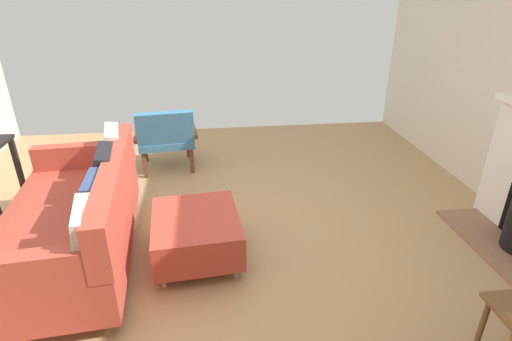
% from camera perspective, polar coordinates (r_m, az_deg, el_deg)
% --- Properties ---
extents(ground_plane, '(5.44, 5.88, 0.01)m').
position_cam_1_polar(ground_plane, '(3.32, -5.63, -10.83)').
color(ground_plane, tan).
extents(sofa, '(1.03, 1.82, 0.83)m').
position_cam_1_polar(sofa, '(3.27, -24.23, -6.28)').
color(sofa, '#B2B2B7').
rests_on(sofa, ground).
extents(ottoman, '(0.70, 0.77, 0.37)m').
position_cam_1_polar(ottoman, '(3.09, -8.56, -8.80)').
color(ottoman, '#B2B2B7').
rests_on(ottoman, ground).
extents(armchair_accent, '(0.74, 0.66, 0.74)m').
position_cam_1_polar(armchair_accent, '(4.53, -12.81, 4.83)').
color(armchair_accent, brown).
rests_on(armchair_accent, ground).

